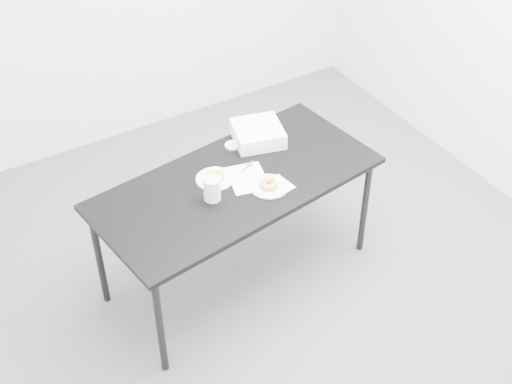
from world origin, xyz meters
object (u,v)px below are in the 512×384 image
plate_near (269,186)px  plate_far (215,179)px  bakery_box (258,134)px  scorecard (248,178)px  table (236,189)px  donut_far (215,176)px  pen (247,167)px  donut_near (269,184)px  coffee_cup (212,189)px

plate_near → plate_far: bearing=135.9°
bakery_box → scorecard: bearing=-114.8°
table → donut_far: bearing=134.4°
plate_near → plate_far: size_ratio=1.01×
pen → plate_far: bearing=150.5°
donut_near → plate_near: bearing=0.0°
table → scorecard: bearing=-19.2°
plate_near → bakery_box: bakery_box is taller
plate_near → coffee_cup: coffee_cup is taller
coffee_cup → donut_far: bearing=57.3°
table → plate_near: bearing=-55.9°
donut_near → plate_far: donut_near is taller
coffee_cup → bakery_box: (0.50, 0.35, -0.02)m
plate_far → bakery_box: bakery_box is taller
plate_near → plate_far: 0.32m
plate_near → plate_far: plate_near is taller
pen → coffee_cup: coffee_cup is taller
donut_far → donut_near: bearing=-44.1°
scorecard → plate_far: plate_far is taller
scorecard → donut_near: size_ratio=2.54×
donut_near → coffee_cup: size_ratio=0.74×
pen → donut_far: size_ratio=1.20×
donut_far → bakery_box: 0.46m
table → pen: size_ratio=14.12×
donut_far → pen: bearing=-0.3°
donut_near → bakery_box: (0.18, 0.43, 0.02)m
table → scorecard: scorecard is taller
scorecard → pen: size_ratio=2.15×
donut_near → donut_far: size_ratio=1.01×
donut_far → coffee_cup: coffee_cup is taller
plate_near → donut_far: size_ratio=2.16×
plate_near → bakery_box: 0.46m
table → donut_near: bearing=-55.9°
plate_far → bakery_box: (0.41, 0.20, 0.05)m
plate_near → scorecard: bearing=115.3°
plate_far → coffee_cup: 0.18m
table → bakery_box: size_ratio=6.05×
scorecard → coffee_cup: (-0.26, -0.06, 0.07)m
table → coffee_cup: 0.24m
pen → plate_near: pen is taller
coffee_cup → table: bearing=20.1°
table → donut_far: (-0.10, 0.07, 0.08)m
plate_near → donut_near: size_ratio=2.13×
table → donut_near: 0.21m
plate_near → pen: bearing=93.7°
bakery_box → plate_far: bearing=-138.5°
plate_near → coffee_cup: size_ratio=1.57×
pen → coffee_cup: size_ratio=0.87×
table → pen: bearing=24.2°
plate_near → donut_near: donut_near is taller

